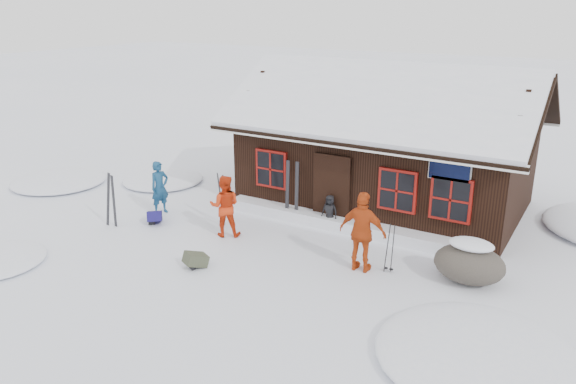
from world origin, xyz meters
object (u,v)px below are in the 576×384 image
Objects in this scene: backpack_blue at (155,219)px; ski_poles at (390,249)px; backpack_olive at (196,262)px; skier_teal at (160,188)px; skier_crouched at (330,212)px; skier_orange_right at (363,232)px; ski_pair_left at (111,201)px; skier_orange_left at (225,206)px; boulder at (469,263)px.

ski_poles is at bearing -36.19° from backpack_blue.
backpack_blue reaches higher than backpack_olive.
skier_teal is 5.12m from skier_crouched.
skier_orange_right is 3.78× the size of backpack_olive.
skier_crouched is at bearing 37.68° from ski_pair_left.
skier_orange_right is 0.75m from ski_poles.
ski_poles is at bearing -75.96° from skier_teal.
backpack_blue is (-4.45, -2.26, -0.34)m from skier_crouched.
backpack_olive is (3.26, -2.33, -0.66)m from skier_teal.
skier_orange_left reaches higher than ski_pair_left.
ski_poles is (0.59, 0.25, -0.39)m from skier_orange_right.
ski_pair_left reaches higher than boulder.
skier_orange_right reaches higher than skier_crouched.
skier_crouched is at bearing -13.59° from backpack_blue.
backpack_olive is (2.84, -1.60, -0.00)m from backpack_blue.
backpack_blue is at bearing -154.71° from skier_crouched.
boulder is at bearing 18.33° from ski_pair_left.
skier_orange_left is at bearing -82.62° from skier_teal.
skier_orange_right is at bearing 54.95° from backpack_olive.
skier_orange_left reaches higher than ski_poles.
backpack_blue is (0.85, 0.78, -0.61)m from ski_pair_left.
ski_poles is at bearing 153.46° from skier_orange_left.
ski_poles is 6.91m from backpack_blue.
boulder is at bearing -18.86° from skier_crouched.
ski_pair_left is at bearing -9.18° from skier_orange_left.
skier_teal is at bearing -164.22° from skier_crouched.
ski_pair_left is at bearing -166.25° from backpack_olive.
skier_crouched is 0.61× the size of boulder.
skier_teal is 0.99× the size of ski_pair_left.
skier_crouched is at bearing 93.79° from backpack_olive.
boulder reaches higher than backpack_blue.
skier_teal is 0.82× the size of skier_orange_right.
skier_crouched is at bearing -167.38° from skier_orange_left.
skier_orange_right is 1.57× the size of ski_poles.
ski_poles is at bearing 17.38° from ski_pair_left.
ski_poles is (4.61, 0.19, -0.27)m from skier_orange_left.
skier_teal is at bearing 178.38° from ski_poles.
skier_orange_left is 0.87× the size of skier_orange_right.
skier_teal is 9.03m from boulder.
ski_poles reaches higher than boulder.
boulder reaches higher than backpack_olive.
ski_poles is (7.31, -0.21, -0.22)m from skier_teal.
skier_orange_right is 6.35m from backpack_blue.
backpack_olive is at bearing -70.03° from backpack_blue.
ski_poles reaches higher than backpack_blue.
skier_orange_left is 4.62m from ski_poles.
skier_orange_right is 2.47m from boulder.
skier_crouched is at bearing 144.46° from ski_poles.
boulder is 3.09× the size of backpack_olive.
boulder is (6.33, 0.64, -0.38)m from skier_orange_left.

